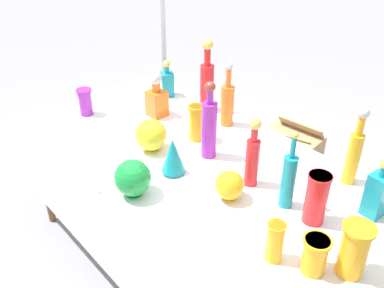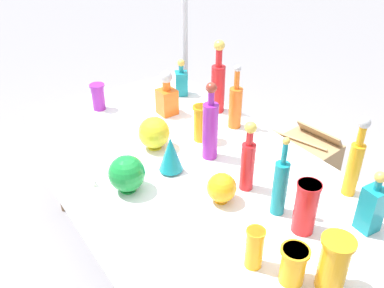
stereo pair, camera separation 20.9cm
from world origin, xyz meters
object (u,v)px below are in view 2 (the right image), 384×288
round_bowl_0 (154,133)px  slender_vase_3 (98,96)px  tall_bottle_5 (280,186)px  cardboard_box_behind_left (307,161)px  round_bowl_2 (127,174)px  tall_bottle_4 (218,83)px  tall_bottle_0 (355,162)px  cardboard_box_behind_right (284,168)px  tall_bottle_1 (210,127)px  slender_vase_4 (306,206)px  square_decanter_2 (181,81)px  slender_vase_2 (334,262)px  tall_bottle_2 (248,160)px  canopy_pole (185,48)px  square_decanter_1 (372,207)px  round_bowl_1 (222,188)px  tall_bottle_3 (235,105)px  slender_vase_0 (255,247)px  slender_vase_5 (201,122)px  fluted_vase_0 (171,154)px  slender_vase_1 (293,264)px  square_decanter_0 (167,96)px

round_bowl_0 → slender_vase_3: bearing=-174.2°
tall_bottle_5 → cardboard_box_behind_left: size_ratio=0.84×
round_bowl_2 → tall_bottle_4: bearing=116.3°
tall_bottle_5 → tall_bottle_0: bearing=76.4°
tall_bottle_0 → cardboard_box_behind_right: size_ratio=0.65×
tall_bottle_1 → tall_bottle_5: (0.50, -0.01, -0.03)m
slender_vase_4 → cardboard_box_behind_left: slender_vase_4 is taller
square_decanter_2 → slender_vase_2: (1.59, -0.42, 0.02)m
tall_bottle_2 → canopy_pole: 1.66m
slender_vase_2 → tall_bottle_1: bearing=171.2°
tall_bottle_5 → square_decanter_1: bearing=39.3°
round_bowl_1 → round_bowl_0: bearing=-177.8°
tall_bottle_1 → slender_vase_3: bearing=-163.0°
tall_bottle_3 → slender_vase_0: bearing=-35.1°
tall_bottle_0 → tall_bottle_1: 0.68m
round_bowl_0 → round_bowl_1: 0.55m
slender_vase_0 → slender_vase_2: (0.22, 0.16, 0.02)m
square_decanter_2 → tall_bottle_5: bearing=-13.8°
square_decanter_1 → slender_vase_3: (-1.59, -0.46, -0.02)m
tall_bottle_4 → tall_bottle_1: bearing=-41.3°
tall_bottle_1 → slender_vase_4: tall_bottle_1 is taller
slender_vase_3 → slender_vase_5: (0.65, 0.31, 0.02)m
square_decanter_2 → fluted_vase_0: square_decanter_2 is taller
slender_vase_0 → fluted_vase_0: fluted_vase_0 is taller
tall_bottle_2 → slender_vase_4: 0.34m
tall_bottle_0 → slender_vase_4: (0.05, -0.35, -0.05)m
tall_bottle_4 → square_decanter_1: 1.17m
round_bowl_1 → cardboard_box_behind_right: size_ratio=0.23×
slender_vase_1 → square_decanter_0: bearing=167.4°
square_decanter_1 → cardboard_box_behind_left: size_ratio=0.64×
slender_vase_0 → cardboard_box_behind_right: 1.72m
tall_bottle_3 → cardboard_box_behind_right: bearing=102.6°
slender_vase_4 → cardboard_box_behind_right: 1.52m
round_bowl_0 → cardboard_box_behind_left: (-0.02, 1.29, -0.68)m
slender_vase_1 → slender_vase_3: size_ratio=0.92×
cardboard_box_behind_left → tall_bottle_1: bearing=-77.2°
tall_bottle_4 → round_bowl_0: (0.15, -0.53, -0.09)m
tall_bottle_3 → round_bowl_0: tall_bottle_3 is taller
tall_bottle_0 → slender_vase_2: size_ratio=1.81×
square_decanter_2 → round_bowl_1: bearing=-23.9°
slender_vase_5 → square_decanter_1: bearing=9.3°
tall_bottle_2 → square_decanter_1: tall_bottle_2 is taller
slender_vase_2 → tall_bottle_3: bearing=157.6°
tall_bottle_5 → slender_vase_1: (0.30, -0.22, -0.06)m
square_decanter_0 → round_bowl_1: square_decanter_0 is taller
slender_vase_3 → slender_vase_0: bearing=-1.8°
tall_bottle_5 → cardboard_box_behind_left: tall_bottle_5 is taller
tall_bottle_0 → fluted_vase_0: 0.82m
tall_bottle_2 → square_decanter_2: size_ratio=1.42×
slender_vase_0 → cardboard_box_behind_right: (-0.98, 1.22, -0.71)m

